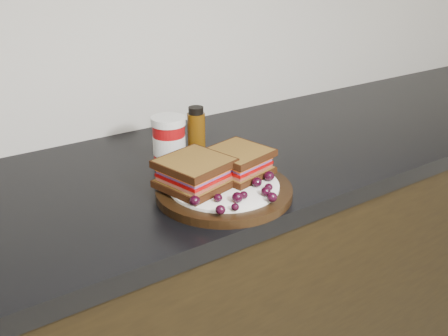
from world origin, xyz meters
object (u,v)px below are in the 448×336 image
at_px(sandwich_left, 195,173).
at_px(condiment_jar, 169,141).
at_px(oil_bottle, 196,131).
at_px(plate, 224,191).

distance_m(sandwich_left, condiment_jar, 0.18).
bearing_deg(oil_bottle, plate, -107.33).
bearing_deg(condiment_jar, sandwich_left, -102.05).
relative_size(plate, condiment_jar, 2.43).
bearing_deg(plate, condiment_jar, 94.38).
bearing_deg(condiment_jar, oil_bottle, 11.72).
bearing_deg(sandwich_left, oil_bottle, 43.78).
height_order(plate, oil_bottle, oil_bottle).
bearing_deg(condiment_jar, plate, -85.62).
height_order(plate, condiment_jar, condiment_jar).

